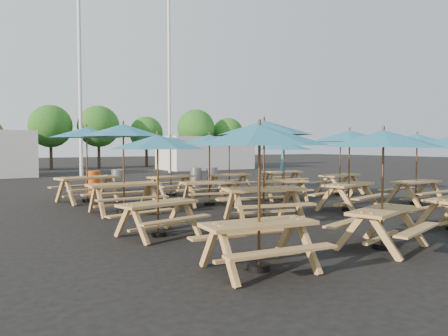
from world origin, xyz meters
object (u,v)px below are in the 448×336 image
picnic_unit_15 (283,167)px  waste_bin_0 (94,182)px  picnic_unit_9 (350,140)px  picnic_unit_3 (87,136)px  picnic_unit_7 (171,144)px  waste_bin_3 (212,177)px  picnic_unit_11 (229,145)px  picnic_unit_10 (284,149)px  waste_bin_1 (118,180)px  picnic_unit_6 (209,143)px  picnic_unit_1 (158,147)px  picnic_unit_0 (259,143)px  picnic_unit_2 (123,135)px  picnic_unit_5 (264,133)px  picnic_unit_4 (383,145)px  picnic_unit_13 (417,143)px  picnic_unit_14 (340,142)px  waste_bin_2 (196,177)px

picnic_unit_15 → waste_bin_0: bearing=167.5°
picnic_unit_9 → picnic_unit_3: bearing=121.3°
picnic_unit_7 → waste_bin_3: picnic_unit_7 is taller
picnic_unit_7 → picnic_unit_11: picnic_unit_7 is taller
picnic_unit_9 → picnic_unit_10: bearing=79.0°
picnic_unit_3 → waste_bin_1: 4.26m
picnic_unit_10 → picnic_unit_6: bearing=-168.8°
picnic_unit_10 → picnic_unit_11: size_ratio=1.10×
picnic_unit_1 → picnic_unit_11: picnic_unit_11 is taller
waste_bin_0 → picnic_unit_0: bearing=-93.7°
picnic_unit_2 → waste_bin_0: (0.69, 5.75, -1.76)m
picnic_unit_6 → picnic_unit_0: bearing=-104.1°
picnic_unit_1 → picnic_unit_7: (3.29, 6.50, 0.10)m
picnic_unit_0 → picnic_unit_15: bearing=54.9°
picnic_unit_5 → picnic_unit_11: picnic_unit_5 is taller
picnic_unit_11 → waste_bin_0: 5.67m
picnic_unit_4 → picnic_unit_15: size_ratio=1.17×
picnic_unit_1 → picnic_unit_7: size_ratio=0.96×
picnic_unit_7 → picnic_unit_15: size_ratio=1.13×
picnic_unit_9 → waste_bin_0: picnic_unit_9 is taller
picnic_unit_3 → picnic_unit_10: picnic_unit_3 is taller
waste_bin_1 → picnic_unit_7: bearing=-72.3°
picnic_unit_4 → picnic_unit_9: (3.13, 3.65, 0.14)m
picnic_unit_13 → picnic_unit_14: (0.09, 3.36, 0.04)m
picnic_unit_2 → picnic_unit_7: (2.88, 3.10, -0.23)m
picnic_unit_11 → picnic_unit_14: size_ratio=0.86×
picnic_unit_9 → picnic_unit_14: 4.26m
picnic_unit_10 → waste_bin_3: picnic_unit_10 is taller
picnic_unit_9 → waste_bin_0: (-5.11, 8.71, -1.63)m
picnic_unit_1 → picnic_unit_9: 6.23m
picnic_unit_1 → picnic_unit_7: picnic_unit_7 is taller
picnic_unit_13 → waste_bin_3: (-2.37, 9.06, -1.56)m
picnic_unit_2 → picnic_unit_7: 4.23m
picnic_unit_5 → waste_bin_2: picnic_unit_5 is taller
picnic_unit_0 → waste_bin_3: 14.03m
picnic_unit_7 → picnic_unit_15: bearing=-9.9°
picnic_unit_6 → waste_bin_3: bearing=69.1°
picnic_unit_14 → waste_bin_2: 6.85m
picnic_unit_13 → picnic_unit_15: 6.61m
picnic_unit_7 → picnic_unit_9: size_ratio=0.93×
picnic_unit_3 → picnic_unit_13: bearing=-47.4°
picnic_unit_7 → picnic_unit_6: bearing=-102.1°
picnic_unit_5 → picnic_unit_14: picnic_unit_5 is taller
picnic_unit_6 → waste_bin_0: picnic_unit_6 is taller
picnic_unit_7 → picnic_unit_11: 2.55m
picnic_unit_6 → waste_bin_2: size_ratio=2.82×
picnic_unit_15 → picnic_unit_14: bearing=-79.9°
picnic_unit_3 → picnic_unit_13: 10.84m
picnic_unit_6 → picnic_unit_1: bearing=-122.9°
picnic_unit_6 → picnic_unit_2: bearing=-167.1°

